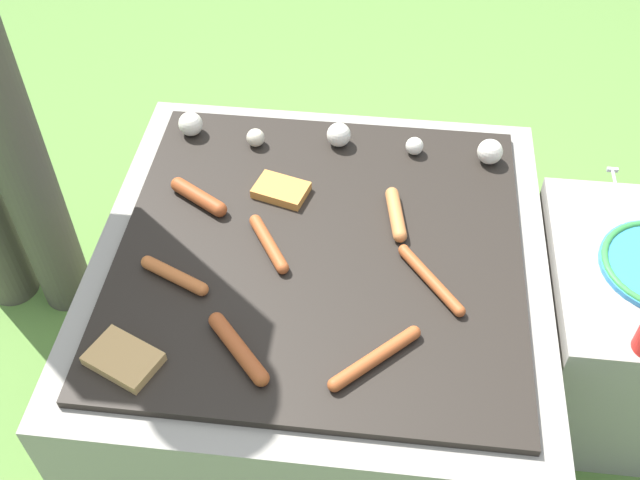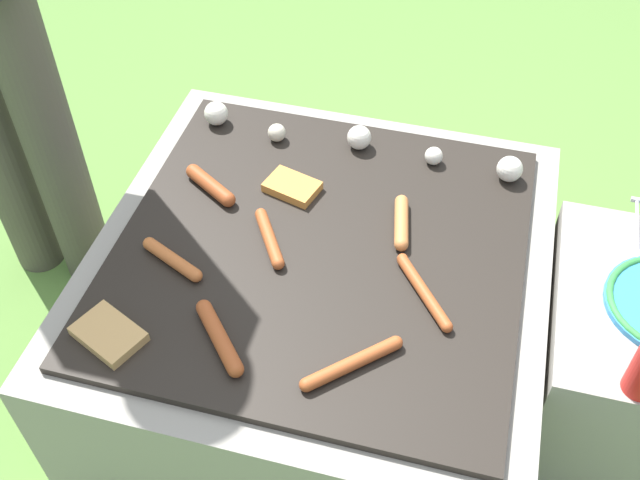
# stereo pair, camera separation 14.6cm
# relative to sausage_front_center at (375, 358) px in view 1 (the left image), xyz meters

# --- Properties ---
(ground_plane) EXTENTS (14.00, 14.00, 0.00)m
(ground_plane) POSITION_rel_sausage_front_center_xyz_m (-0.13, 0.26, -0.43)
(ground_plane) COLOR #567F38
(grill) EXTENTS (0.91, 0.91, 0.42)m
(grill) POSITION_rel_sausage_front_center_xyz_m (-0.13, 0.26, -0.22)
(grill) COLOR gray
(grill) RESTS_ON ground_plane
(side_ledge) EXTENTS (0.40, 0.47, 0.42)m
(side_ledge) POSITION_rel_sausage_front_center_xyz_m (0.54, 0.28, -0.22)
(side_ledge) COLOR gray
(side_ledge) RESTS_ON ground_plane
(sausage_back_left) EXTENTS (0.10, 0.14, 0.03)m
(sausage_back_left) POSITION_rel_sausage_front_center_xyz_m (-0.23, 0.25, 0.00)
(sausage_back_left) COLOR #A34C23
(sausage_back_left) RESTS_ON grill
(sausage_mid_left) EXTENTS (0.13, 0.14, 0.03)m
(sausage_mid_left) POSITION_rel_sausage_front_center_xyz_m (-0.24, -0.01, 0.00)
(sausage_mid_left) COLOR #A34C23
(sausage_mid_left) RESTS_ON grill
(sausage_mid_right) EXTENTS (0.13, 0.16, 0.02)m
(sausage_mid_right) POSITION_rel_sausage_front_center_xyz_m (0.09, 0.19, -0.00)
(sausage_mid_right) COLOR #A34C23
(sausage_mid_right) RESTS_ON grill
(sausage_back_right) EXTENTS (0.13, 0.10, 0.03)m
(sausage_back_right) POSITION_rel_sausage_front_center_xyz_m (-0.39, 0.36, 0.00)
(sausage_back_right) COLOR #93421E
(sausage_back_right) RESTS_ON grill
(sausage_front_right) EXTENTS (0.05, 0.15, 0.03)m
(sausage_front_right) POSITION_rel_sausage_front_center_xyz_m (0.02, 0.35, 0.00)
(sausage_front_right) COLOR #C6753D
(sausage_front_right) RESTS_ON grill
(sausage_front_left) EXTENTS (0.14, 0.08, 0.03)m
(sausage_front_left) POSITION_rel_sausage_front_center_xyz_m (-0.39, 0.14, 0.00)
(sausage_front_left) COLOR #B7602D
(sausage_front_left) RESTS_ON grill
(sausage_front_center) EXTENTS (0.15, 0.15, 0.02)m
(sausage_front_center) POSITION_rel_sausage_front_center_xyz_m (0.00, 0.00, 0.00)
(sausage_front_center) COLOR #A34C23
(sausage_front_center) RESTS_ON grill
(bread_slice_left) EXTENTS (0.13, 0.10, 0.02)m
(bread_slice_left) POSITION_rel_sausage_front_center_xyz_m (-0.23, 0.40, -0.00)
(bread_slice_left) COLOR #D18438
(bread_slice_left) RESTS_ON grill
(bread_slice_center) EXTENTS (0.15, 0.13, 0.02)m
(bread_slice_center) POSITION_rel_sausage_front_center_xyz_m (-0.43, -0.05, -0.00)
(bread_slice_center) COLOR tan
(bread_slice_center) RESTS_ON grill
(mushroom_row) EXTENTS (0.73, 0.08, 0.06)m
(mushroom_row) POSITION_rel_sausage_front_center_xyz_m (-0.12, 0.57, 0.01)
(mushroom_row) COLOR silver
(mushroom_row) RESTS_ON grill
(fork_utensil) EXTENTS (0.02, 0.22, 0.01)m
(fork_utensil) POSITION_rel_sausage_front_center_xyz_m (0.49, 0.46, -0.01)
(fork_utensil) COLOR silver
(fork_utensil) RESTS_ON side_ledge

